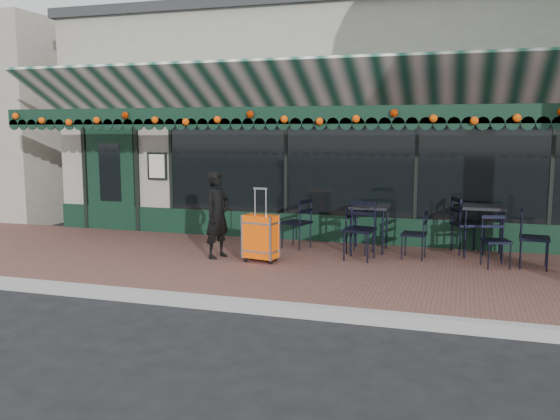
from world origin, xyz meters
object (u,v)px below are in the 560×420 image
(chair_a_front, at_px, (496,242))
(chair_b_front, at_px, (360,231))
(chair_a_left, at_px, (414,234))
(chair_a_extra, at_px, (534,239))
(chair_b_right, at_px, (360,229))
(chair_a_right, at_px, (468,225))
(chair_b_left, at_px, (296,223))
(cafe_table_b, at_px, (369,210))
(suitcase, at_px, (261,237))
(woman, at_px, (218,215))
(cafe_table_a, at_px, (484,211))

(chair_a_front, bearing_deg, chair_b_front, 165.28)
(chair_a_front, bearing_deg, chair_a_left, 150.77)
(chair_a_front, xyz_separation_m, chair_a_extra, (0.55, 0.12, 0.05))
(chair_b_right, relative_size, chair_b_front, 0.86)
(chair_a_right, relative_size, chair_b_right, 1.18)
(chair_b_front, bearing_deg, chair_b_left, 160.52)
(cafe_table_b, distance_m, chair_a_extra, 2.64)
(suitcase, xyz_separation_m, cafe_table_b, (1.51, 1.35, 0.32))
(woman, bearing_deg, chair_a_left, -56.62)
(chair_a_extra, bearing_deg, chair_b_right, 88.29)
(woman, height_order, cafe_table_b, woman)
(suitcase, bearing_deg, woman, -176.03)
(cafe_table_b, height_order, chair_b_left, chair_b_left)
(woman, relative_size, cafe_table_a, 1.68)
(suitcase, distance_m, cafe_table_b, 2.05)
(chair_b_left, bearing_deg, chair_a_left, 100.18)
(woman, bearing_deg, cafe_table_a, -53.83)
(chair_a_left, distance_m, chair_a_front, 1.27)
(cafe_table_b, xyz_separation_m, chair_b_right, (-0.12, -0.23, -0.31))
(chair_a_extra, bearing_deg, chair_b_front, 98.85)
(cafe_table_b, distance_m, chair_b_front, 0.77)
(woman, relative_size, chair_b_front, 1.49)
(chair_b_left, bearing_deg, chair_a_right, 116.00)
(suitcase, bearing_deg, cafe_table_a, 35.16)
(cafe_table_a, distance_m, chair_b_right, 2.05)
(woman, distance_m, chair_b_front, 2.31)
(suitcase, xyz_separation_m, chair_a_extra, (4.08, 0.82, 0.06))
(woman, relative_size, chair_b_right, 1.72)
(chair_a_right, bearing_deg, suitcase, 97.45)
(cafe_table_a, bearing_deg, chair_b_front, -155.22)
(chair_b_right, bearing_deg, chair_a_right, -59.25)
(chair_a_left, xyz_separation_m, chair_b_left, (-2.05, 0.26, 0.05))
(chair_a_front, relative_size, chair_b_left, 0.89)
(chair_b_front, bearing_deg, chair_a_front, 9.37)
(suitcase, height_order, chair_a_front, suitcase)
(chair_a_front, distance_m, chair_a_extra, 0.56)
(chair_a_extra, bearing_deg, cafe_table_b, 82.94)
(chair_b_left, distance_m, chair_b_right, 1.16)
(cafe_table_b, distance_m, chair_b_right, 0.40)
(chair_a_right, bearing_deg, chair_a_front, -177.64)
(cafe_table_a, height_order, chair_a_left, cafe_table_a)
(chair_b_left, relative_size, chair_b_front, 0.94)
(cafe_table_a, height_order, chair_a_front, cafe_table_a)
(cafe_table_a, relative_size, cafe_table_b, 1.06)
(woman, xyz_separation_m, suitcase, (0.77, -0.10, -0.32))
(cafe_table_b, bearing_deg, chair_b_left, -174.94)
(chair_a_front, distance_m, chair_b_front, 2.07)
(cafe_table_a, xyz_separation_m, chair_a_right, (-0.25, 0.17, -0.27))
(chair_a_front, bearing_deg, woman, 171.04)
(chair_a_right, bearing_deg, cafe_table_b, 80.62)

